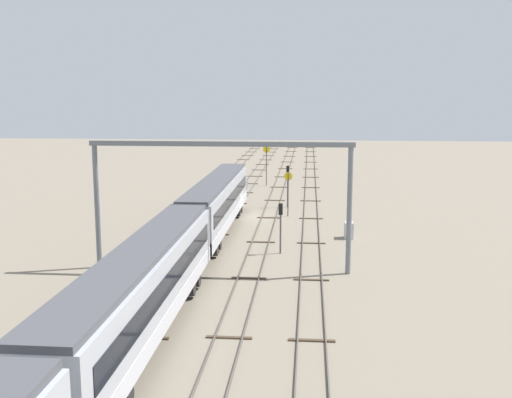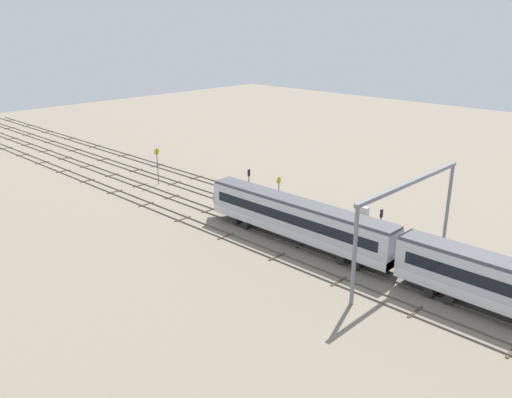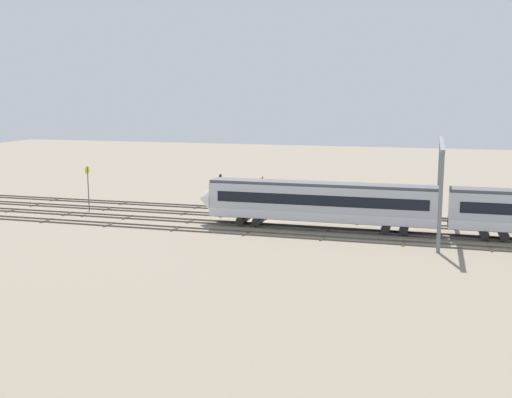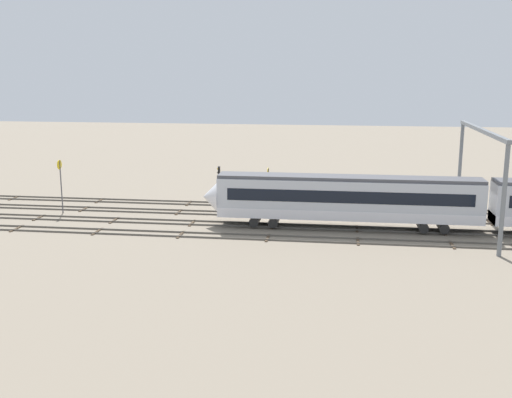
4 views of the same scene
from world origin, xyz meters
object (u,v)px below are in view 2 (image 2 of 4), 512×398
(signal_light_trackside_approach, at_px, (381,221))
(relay_cabinet, at_px, (364,212))
(overhead_gantry, at_px, (409,204))
(signal_light_trackside_departure, at_px, (249,181))
(speed_sign_mid_trackside, at_px, (157,161))
(speed_sign_near_foreground, at_px, (279,189))

(signal_light_trackside_approach, distance_m, relay_cabinet, 8.30)
(overhead_gantry, bearing_deg, signal_light_trackside_departure, -8.61)
(overhead_gantry, xyz_separation_m, relay_cabinet, (10.78, -9.70, -6.19))
(signal_light_trackside_departure, bearing_deg, relay_cabinet, -157.68)
(speed_sign_mid_trackside, bearing_deg, relay_cabinet, -162.70)
(overhead_gantry, height_order, signal_light_trackside_approach, overhead_gantry)
(speed_sign_mid_trackside, xyz_separation_m, signal_light_trackside_departure, (-15.79, -3.49, -0.56))
(signal_light_trackside_departure, height_order, relay_cabinet, signal_light_trackside_departure)
(speed_sign_near_foreground, height_order, relay_cabinet, speed_sign_near_foreground)
(speed_sign_near_foreground, bearing_deg, overhead_gantry, 168.58)
(speed_sign_near_foreground, relative_size, signal_light_trackside_departure, 0.99)
(speed_sign_mid_trackside, xyz_separation_m, signal_light_trackside_approach, (-35.84, -3.66, -0.93))
(speed_sign_mid_trackside, bearing_deg, signal_light_trackside_approach, -174.16)
(signal_light_trackside_approach, height_order, signal_light_trackside_departure, signal_light_trackside_departure)
(speed_sign_mid_trackside, height_order, relay_cabinet, speed_sign_mid_trackside)
(speed_sign_mid_trackside, distance_m, signal_light_trackside_departure, 16.18)
(speed_sign_near_foreground, height_order, speed_sign_mid_trackside, speed_sign_mid_trackside)
(speed_sign_near_foreground, bearing_deg, signal_light_trackside_approach, 179.77)
(signal_light_trackside_approach, bearing_deg, speed_sign_mid_trackside, 5.84)
(speed_sign_near_foreground, xyz_separation_m, speed_sign_mid_trackside, (20.93, 3.73, 0.63))
(overhead_gantry, bearing_deg, relay_cabinet, -41.99)
(signal_light_trackside_approach, bearing_deg, speed_sign_near_foreground, -0.23)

